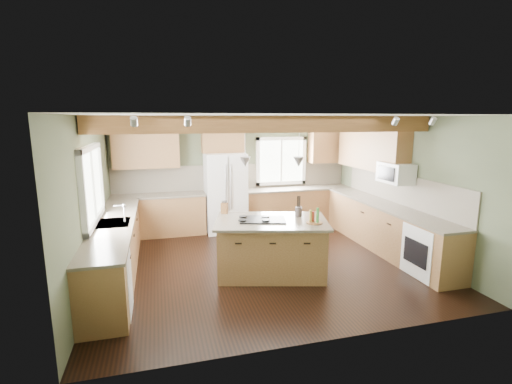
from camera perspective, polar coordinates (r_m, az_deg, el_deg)
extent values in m
plane|color=black|center=(6.81, 1.18, -10.82)|extent=(5.60, 5.60, 0.00)
plane|color=silver|center=(6.32, 1.28, 11.61)|extent=(5.60, 5.60, 0.00)
plane|color=#49523A|center=(8.84, -3.30, 2.99)|extent=(5.60, 0.00, 5.60)
plane|color=#49523A|center=(6.28, -24.13, -1.30)|extent=(0.00, 5.00, 5.00)
plane|color=#49523A|center=(7.70, 21.68, 1.01)|extent=(0.00, 5.00, 5.00)
cube|color=brown|center=(5.88, 2.55, 10.38)|extent=(5.55, 0.26, 0.26)
cube|color=brown|center=(8.65, -3.26, 11.05)|extent=(5.55, 0.20, 0.10)
cube|color=brown|center=(8.84, -3.27, 2.40)|extent=(5.58, 0.03, 0.58)
cube|color=brown|center=(7.74, 21.32, 0.41)|extent=(0.03, 3.70, 0.58)
cube|color=brown|center=(8.53, -14.69, -3.55)|extent=(2.02, 0.60, 0.88)
cube|color=#473F34|center=(8.43, -14.84, -0.52)|extent=(2.06, 0.64, 0.04)
cube|color=brown|center=(9.13, 6.35, -2.29)|extent=(2.62, 0.60, 0.88)
cube|color=#473F34|center=(9.04, 6.41, 0.55)|extent=(2.66, 0.64, 0.04)
cube|color=brown|center=(6.51, -20.83, -8.50)|extent=(0.60, 3.70, 0.88)
cube|color=#473F34|center=(6.38, -21.11, -4.59)|extent=(0.64, 3.74, 0.04)
cube|color=brown|center=(7.75, 19.22, -5.28)|extent=(0.60, 3.70, 0.88)
cube|color=#473F34|center=(7.64, 19.43, -1.97)|extent=(0.64, 3.74, 0.04)
cube|color=brown|center=(8.42, -16.57, 6.60)|extent=(1.40, 0.35, 0.90)
cube|color=brown|center=(8.53, -5.12, 8.41)|extent=(0.96, 0.35, 0.70)
cube|color=brown|center=(8.26, 17.30, 6.48)|extent=(0.35, 2.20, 0.90)
cube|color=brown|center=(9.35, 10.93, 7.25)|extent=(0.90, 0.35, 0.90)
cube|color=white|center=(6.28, -24.06, 1.03)|extent=(0.04, 1.60, 1.05)
cube|color=white|center=(9.09, 3.85, 4.79)|extent=(1.10, 0.04, 1.00)
cube|color=#262628|center=(6.38, -21.11, -4.55)|extent=(0.50, 0.65, 0.03)
cylinder|color=#B2B2B7|center=(6.32, -19.58, -3.21)|extent=(0.02, 0.02, 0.28)
cube|color=white|center=(5.31, -22.08, -13.20)|extent=(0.60, 0.60, 0.84)
cube|color=white|center=(6.77, 25.33, -8.20)|extent=(0.60, 0.72, 0.84)
cube|color=white|center=(7.49, 20.69, 2.76)|extent=(0.40, 0.70, 0.38)
cone|color=#B2B2B7|center=(5.91, -1.67, 4.66)|extent=(0.18, 0.18, 0.16)
cone|color=#B2B2B7|center=(5.95, 6.57, 4.63)|extent=(0.18, 0.18, 0.16)
cube|color=white|center=(8.48, -4.73, -0.12)|extent=(0.90, 0.74, 1.80)
cube|color=olive|center=(6.24, 2.35, -8.60)|extent=(1.91, 1.44, 0.88)
cube|color=#473F34|center=(6.10, 2.39, -4.53)|extent=(2.05, 1.58, 0.04)
cube|color=black|center=(6.09, 1.05, -4.26)|extent=(0.84, 0.67, 0.02)
cube|color=brown|center=(6.52, -4.88, -2.51)|extent=(0.14, 0.13, 0.19)
cylinder|color=#433C35|center=(6.35, 6.55, -3.03)|extent=(0.15, 0.15, 0.16)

